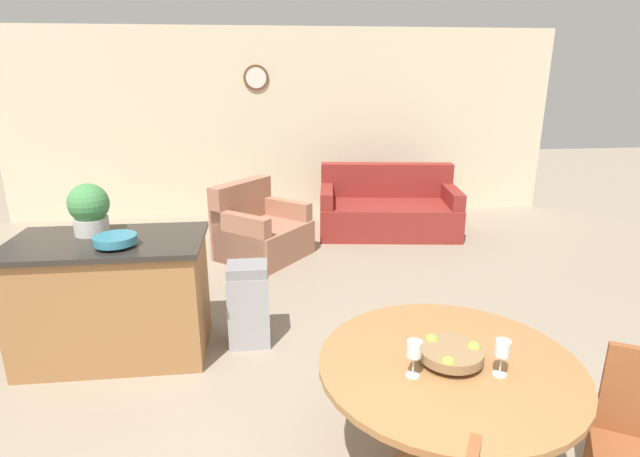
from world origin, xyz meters
TOP-DOWN VIEW (x-y plane):
  - wall_back at (-0.00, 6.22)m, footprint 8.00×0.09m
  - dining_table at (0.55, 0.85)m, footprint 1.29×1.29m
  - fruit_bowl at (0.55, 0.85)m, footprint 0.32×0.32m
  - wine_glass_left at (0.34, 0.76)m, footprint 0.07×0.07m
  - wine_glass_right at (0.75, 0.72)m, footprint 0.07×0.07m
  - kitchen_island at (-1.49, 2.39)m, footprint 1.40×0.78m
  - teal_bowl at (-1.37, 2.23)m, footprint 0.29×0.29m
  - potted_plant at (-1.62, 2.55)m, footprint 0.30×0.30m
  - trash_bin at (-0.48, 2.43)m, footprint 0.32×0.28m
  - couch at (1.34, 5.18)m, footprint 1.93×1.21m
  - armchair at (-0.39, 4.43)m, footprint 1.23×1.24m

SIDE VIEW (x-z plane):
  - armchair at x=-0.39m, z-range -0.14..0.73m
  - couch at x=1.34m, z-range -0.14..0.74m
  - trash_bin at x=-0.48m, z-range 0.00..0.68m
  - kitchen_island at x=-1.49m, z-range 0.00..0.94m
  - dining_table at x=0.55m, z-range 0.20..0.95m
  - fruit_bowl at x=0.55m, z-range 0.74..0.85m
  - wine_glass_left at x=0.34m, z-range 0.79..0.97m
  - wine_glass_right at x=0.75m, z-range 0.79..0.97m
  - teal_bowl at x=-1.37m, z-range 0.94..1.02m
  - potted_plant at x=-1.62m, z-range 0.94..1.32m
  - wall_back at x=0.00m, z-range 0.00..2.70m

